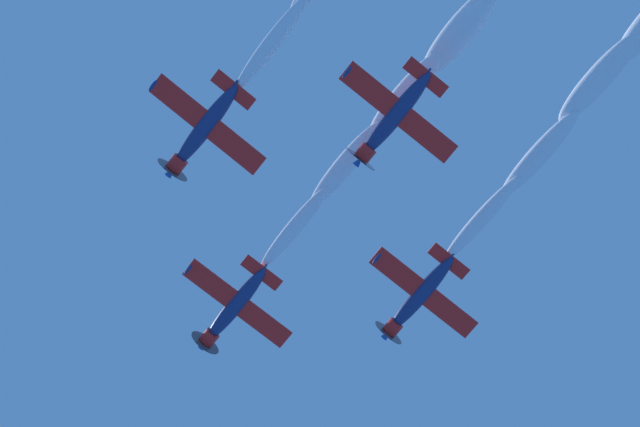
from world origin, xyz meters
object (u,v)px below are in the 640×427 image
at_px(airplane_right_wingman, 419,297).
at_px(airplane_slot_tail, 394,118).
at_px(airplane_lead, 234,307).
at_px(airplane_left_wingman, 203,129).

relative_size(airplane_right_wingman, airplane_slot_tail, 1.00).
xyz_separation_m(airplane_lead, airplane_right_wingman, (10.75, -9.69, -0.43)).
distance_m(airplane_lead, airplane_right_wingman, 14.48).
distance_m(airplane_left_wingman, airplane_right_wingman, 21.01).
xyz_separation_m(airplane_left_wingman, airplane_right_wingman, (20.95, 0.75, 1.38)).
bearing_deg(airplane_left_wingman, airplane_lead, 45.66).
relative_size(airplane_lead, airplane_slot_tail, 1.00).
relative_size(airplane_left_wingman, airplane_slot_tail, 1.00).
bearing_deg(airplane_left_wingman, airplane_slot_tail, -41.92).
bearing_deg(airplane_slot_tail, airplane_left_wingman, 138.08).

